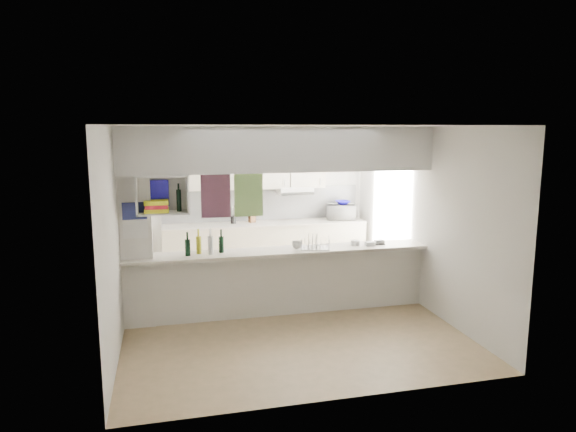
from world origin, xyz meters
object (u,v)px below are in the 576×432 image
object	(u,v)px
microwave	(341,212)
wine_bottles	(205,245)
bowl	(343,202)
dish_rack	(315,242)

from	to	relation	value
microwave	wine_bottles	size ratio (longest dim) A/B	0.98
bowl	dish_rack	bearing A→B (deg)	-118.54
bowl	wine_bottles	xyz separation A→B (m)	(-2.68, -2.10, -0.19)
dish_rack	wine_bottles	distance (m)	1.52
microwave	bowl	bearing A→B (deg)	-149.95
microwave	dish_rack	world-z (taller)	microwave
dish_rack	wine_bottles	size ratio (longest dim) A/B	0.90
dish_rack	bowl	bearing A→B (deg)	77.68
bowl	wine_bottles	distance (m)	3.41
microwave	wine_bottles	world-z (taller)	wine_bottles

